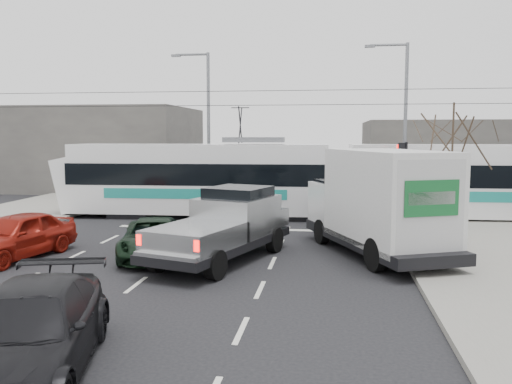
# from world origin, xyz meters

# --- Properties ---
(ground) EXTENTS (120.00, 120.00, 0.00)m
(ground) POSITION_xyz_m (0.00, 0.00, 0.00)
(ground) COLOR black
(ground) RESTS_ON ground
(rails) EXTENTS (60.00, 1.60, 0.03)m
(rails) POSITION_xyz_m (0.00, 10.00, 0.01)
(rails) COLOR #33302D
(rails) RESTS_ON ground
(building_left) EXTENTS (14.00, 10.00, 6.00)m
(building_left) POSITION_xyz_m (-14.00, 22.00, 3.00)
(building_left) COLOR slate
(building_left) RESTS_ON ground
(building_right) EXTENTS (12.00, 10.00, 5.00)m
(building_right) POSITION_xyz_m (12.00, 24.00, 2.50)
(building_right) COLOR slate
(building_right) RESTS_ON ground
(bare_tree) EXTENTS (2.40, 2.40, 5.00)m
(bare_tree) POSITION_xyz_m (7.60, 2.50, 3.79)
(bare_tree) COLOR #47382B
(bare_tree) RESTS_ON ground
(traffic_signal) EXTENTS (0.44, 0.44, 3.60)m
(traffic_signal) POSITION_xyz_m (6.47, 6.50, 2.74)
(traffic_signal) COLOR black
(traffic_signal) RESTS_ON ground
(street_lamp_near) EXTENTS (2.38, 0.25, 9.00)m
(street_lamp_near) POSITION_xyz_m (7.31, 14.00, 5.11)
(street_lamp_near) COLOR slate
(street_lamp_near) RESTS_ON ground
(street_lamp_far) EXTENTS (2.38, 0.25, 9.00)m
(street_lamp_far) POSITION_xyz_m (-4.19, 16.00, 5.11)
(street_lamp_far) COLOR slate
(street_lamp_far) RESTS_ON ground
(catenary) EXTENTS (60.00, 0.20, 7.00)m
(catenary) POSITION_xyz_m (0.00, 10.00, 3.88)
(catenary) COLOR black
(catenary) RESTS_ON ground
(tram) EXTENTS (26.27, 3.76, 5.34)m
(tram) POSITION_xyz_m (3.82, 9.48, 1.90)
(tram) COLOR white
(tram) RESTS_ON ground
(silver_pickup) EXTENTS (4.03, 6.69, 2.30)m
(silver_pickup) POSITION_xyz_m (0.16, 0.38, 1.14)
(silver_pickup) COLOR black
(silver_pickup) RESTS_ON ground
(box_truck) EXTENTS (5.01, 7.52, 3.56)m
(box_truck) POSITION_xyz_m (5.12, 1.53, 1.76)
(box_truck) COLOR black
(box_truck) RESTS_ON ground
(navy_pickup) EXTENTS (2.23, 4.74, 1.92)m
(navy_pickup) POSITION_xyz_m (4.15, 7.29, 0.95)
(navy_pickup) COLOR black
(navy_pickup) RESTS_ON ground
(green_car) EXTENTS (3.17, 4.92, 1.26)m
(green_car) POSITION_xyz_m (-2.29, 0.31, 0.63)
(green_car) COLOR black
(green_car) RESTS_ON ground
(red_car) EXTENTS (2.64, 4.74, 1.52)m
(red_car) POSITION_xyz_m (-6.72, -0.52, 0.76)
(red_car) COLOR maroon
(red_car) RESTS_ON ground
(dark_car) EXTENTS (3.32, 5.54, 1.50)m
(dark_car) POSITION_xyz_m (-1.49, -8.60, 0.75)
(dark_car) COLOR black
(dark_car) RESTS_ON ground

